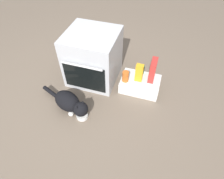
% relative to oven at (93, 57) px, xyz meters
% --- Properties ---
extents(ground, '(8.00, 8.00, 0.00)m').
position_rel_oven_xyz_m(ground, '(0.03, -0.48, -0.33)').
color(ground, '#6B5B4C').
extents(oven, '(0.62, 0.64, 0.66)m').
position_rel_oven_xyz_m(oven, '(0.00, 0.00, 0.00)').
color(oven, '#B7BABF').
rests_on(oven, ground).
extents(pantry_cabinet, '(0.48, 0.34, 0.15)m').
position_rel_oven_xyz_m(pantry_cabinet, '(0.64, -0.03, -0.26)').
color(pantry_cabinet, white).
rests_on(pantry_cabinet, ground).
extents(food_bowl, '(0.14, 0.14, 0.09)m').
position_rel_oven_xyz_m(food_bowl, '(0.10, -0.67, -0.30)').
color(food_bowl, white).
rests_on(food_bowl, ground).
extents(cat, '(0.69, 0.33, 0.24)m').
position_rel_oven_xyz_m(cat, '(-0.06, -0.61, -0.20)').
color(cat, black).
rests_on(cat, ground).
extents(juice_carton, '(0.09, 0.06, 0.24)m').
position_rel_oven_xyz_m(juice_carton, '(0.61, -0.05, -0.06)').
color(juice_carton, orange).
rests_on(juice_carton, pantry_cabinet).
extents(cereal_box, '(0.07, 0.18, 0.28)m').
position_rel_oven_xyz_m(cereal_box, '(0.76, 0.03, -0.04)').
color(cereal_box, '#B72D28').
rests_on(cereal_box, pantry_cabinet).
extents(sauce_jar, '(0.08, 0.08, 0.14)m').
position_rel_oven_xyz_m(sauce_jar, '(0.46, -0.10, -0.11)').
color(sauce_jar, '#D16023').
rests_on(sauce_jar, pantry_cabinet).
extents(soda_can, '(0.07, 0.07, 0.12)m').
position_rel_oven_xyz_m(soda_can, '(0.62, 0.09, -0.12)').
color(soda_can, green).
rests_on(soda_can, pantry_cabinet).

